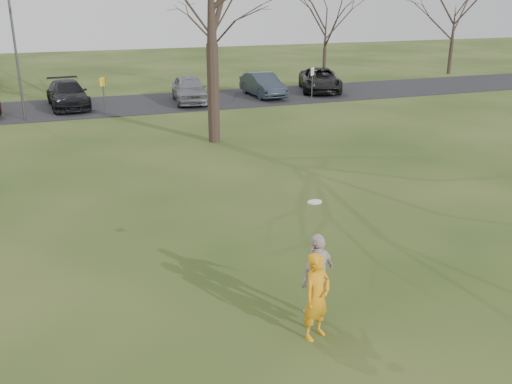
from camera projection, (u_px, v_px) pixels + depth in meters
ground at (325, 327)px, 11.13m from camera, size 120.00×120.00×0.00m
parking_strip at (135, 104)px, 33.31m from camera, size 62.00×6.50×0.04m
player_defender at (317, 297)px, 10.55m from camera, size 0.74×0.63×1.73m
car_3 at (68, 94)px, 32.15m from camera, size 2.40×5.20×1.47m
car_4 at (189, 89)px, 33.55m from camera, size 2.36×4.78×1.57m
car_5 at (263, 85)px, 35.52m from camera, size 1.74×4.45×1.44m
car_6 at (320, 80)px, 37.43m from camera, size 4.07×5.83×1.48m
catching_play at (317, 275)px, 11.01m from camera, size 1.08×0.89×2.36m
lamp_post at (14, 41)px, 27.86m from camera, size 0.34×0.34×6.27m
sign_yellow at (103, 89)px, 29.53m from camera, size 0.35×0.35×2.08m
sign_white at (312, 78)px, 33.36m from camera, size 0.35×0.35×2.08m
small_tree_row at (186, 29)px, 37.91m from camera, size 55.00×5.90×8.50m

